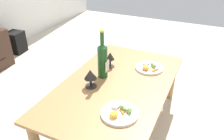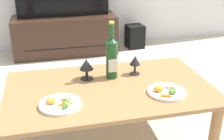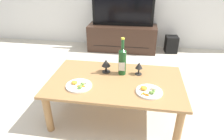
# 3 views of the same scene
# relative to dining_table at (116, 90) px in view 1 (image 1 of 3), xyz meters

# --- Properties ---
(ground_plane) EXTENTS (6.40, 6.40, 0.00)m
(ground_plane) POSITION_rel_dining_table_xyz_m (0.00, 0.00, -0.37)
(ground_plane) COLOR beige
(dining_table) EXTENTS (1.33, 0.79, 0.43)m
(dining_table) POSITION_rel_dining_table_xyz_m (0.00, 0.00, 0.00)
(dining_table) COLOR #9E7042
(dining_table) RESTS_ON ground_plane
(floor_speaker) EXTENTS (0.23, 0.23, 0.30)m
(floor_speaker) POSITION_rel_dining_table_xyz_m (0.78, 1.90, -0.22)
(floor_speaker) COLOR black
(floor_speaker) RESTS_ON ground_plane
(wine_bottle) EXTENTS (0.08, 0.08, 0.40)m
(wine_bottle) POSITION_rel_dining_table_xyz_m (0.05, 0.14, 0.22)
(wine_bottle) COLOR #19471E
(wine_bottle) RESTS_ON dining_table
(goblet_left) EXTENTS (0.09, 0.09, 0.14)m
(goblet_left) POSITION_rel_dining_table_xyz_m (-0.12, 0.16, 0.16)
(goblet_left) COLOR black
(goblet_left) RESTS_ON dining_table
(goblet_right) EXTENTS (0.08, 0.08, 0.14)m
(goblet_right) POSITION_rel_dining_table_xyz_m (0.22, 0.16, 0.16)
(goblet_right) COLOR black
(goblet_right) RESTS_ON dining_table
(dinner_plate_left) EXTENTS (0.25, 0.25, 0.04)m
(dinner_plate_left) POSITION_rel_dining_table_xyz_m (-0.33, -0.17, 0.07)
(dinner_plate_left) COLOR white
(dinner_plate_left) RESTS_ON dining_table
(dinner_plate_right) EXTENTS (0.24, 0.24, 0.05)m
(dinner_plate_right) POSITION_rel_dining_table_xyz_m (0.33, -0.16, 0.08)
(dinner_plate_right) COLOR white
(dinner_plate_right) RESTS_ON dining_table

